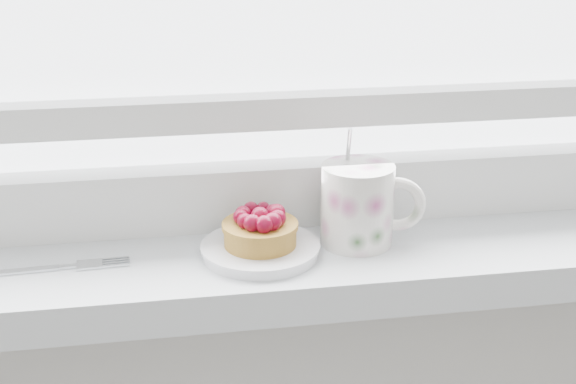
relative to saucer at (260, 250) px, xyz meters
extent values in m
cube|color=silver|center=(0.01, 0.02, -0.03)|extent=(1.60, 0.20, 0.04)
cube|color=silver|center=(0.01, 0.09, 0.03)|extent=(1.30, 0.05, 0.07)
cube|color=silver|center=(0.01, 0.09, 0.12)|extent=(1.30, 0.04, 0.04)
cylinder|color=white|center=(0.00, 0.00, 0.00)|extent=(0.12, 0.12, 0.01)
cylinder|color=#8D611E|center=(0.00, 0.00, 0.02)|extent=(0.07, 0.07, 0.02)
cylinder|color=#8D611E|center=(0.00, 0.00, 0.03)|extent=(0.08, 0.08, 0.01)
sphere|color=#4E0918|center=(0.00, 0.00, 0.04)|extent=(0.02, 0.02, 0.02)
sphere|color=#4E0918|center=(0.02, 0.01, 0.04)|extent=(0.02, 0.02, 0.02)
sphere|color=#4E0918|center=(0.01, 0.01, 0.04)|extent=(0.02, 0.02, 0.02)
sphere|color=#4E0918|center=(0.01, 0.02, 0.04)|extent=(0.02, 0.02, 0.02)
sphere|color=#4E0918|center=(-0.01, 0.02, 0.04)|extent=(0.02, 0.02, 0.02)
sphere|color=#4E0918|center=(-0.02, 0.01, 0.04)|extent=(0.02, 0.02, 0.02)
sphere|color=#4E0918|center=(-0.02, 0.00, 0.04)|extent=(0.02, 0.02, 0.02)
sphere|color=#4E0918|center=(-0.02, -0.01, 0.04)|extent=(0.02, 0.02, 0.02)
sphere|color=#4E0918|center=(-0.01, -0.02, 0.04)|extent=(0.02, 0.02, 0.02)
sphere|color=#4E0918|center=(0.00, -0.02, 0.04)|extent=(0.02, 0.02, 0.02)
sphere|color=#4E0918|center=(0.01, -0.02, 0.04)|extent=(0.02, 0.02, 0.02)
sphere|color=#4E0918|center=(0.02, -0.01, 0.04)|extent=(0.02, 0.02, 0.02)
cylinder|color=silver|center=(0.11, 0.01, 0.04)|extent=(0.09, 0.09, 0.09)
cylinder|color=black|center=(0.11, 0.01, 0.08)|extent=(0.07, 0.07, 0.01)
torus|color=silver|center=(0.15, 0.00, 0.04)|extent=(0.06, 0.03, 0.06)
cylinder|color=silver|center=(0.10, 0.03, 0.09)|extent=(0.01, 0.02, 0.05)
cube|color=silver|center=(-0.25, 0.00, 0.00)|extent=(0.09, 0.01, 0.00)
cube|color=silver|center=(-0.19, 0.00, 0.00)|extent=(0.02, 0.01, 0.00)
cube|color=silver|center=(-0.17, 0.00, 0.00)|extent=(0.03, 0.02, 0.00)
cube|color=silver|center=(-0.15, 0.00, 0.00)|extent=(0.03, 0.00, 0.00)
cube|color=silver|center=(-0.15, 0.00, 0.00)|extent=(0.03, 0.00, 0.00)
cube|color=silver|center=(-0.15, 0.01, 0.00)|extent=(0.03, 0.00, 0.00)
cube|color=silver|center=(-0.15, 0.01, 0.00)|extent=(0.03, 0.00, 0.00)
camera|label=1|loc=(-0.10, -0.75, 0.35)|focal=50.00mm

